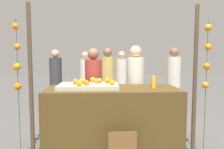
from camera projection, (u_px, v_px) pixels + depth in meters
name	position (u px, v px, depth m)	size (l,w,h in m)	color
ground_plane	(113.00, 144.00, 3.48)	(24.00, 24.00, 0.00)	#565451
stall_counter	(113.00, 116.00, 3.44)	(2.06, 0.87, 0.91)	#4C3819
orange_tray	(88.00, 86.00, 3.42)	(0.93, 0.63, 0.06)	#B2AD99
orange_0	(93.00, 80.00, 3.67)	(0.08, 0.08, 0.08)	orange
orange_1	(79.00, 83.00, 3.19)	(0.08, 0.08, 0.08)	orange
orange_2	(85.00, 82.00, 3.45)	(0.07, 0.07, 0.07)	orange
orange_3	(107.00, 81.00, 3.52)	(0.09, 0.09, 0.09)	orange
orange_4	(100.00, 80.00, 3.60)	(0.08, 0.08, 0.08)	orange
orange_5	(76.00, 81.00, 3.42)	(0.08, 0.08, 0.08)	orange
orange_6	(112.00, 82.00, 3.30)	(0.08, 0.08, 0.08)	orange
orange_7	(96.00, 81.00, 3.52)	(0.08, 0.08, 0.08)	orange
orange_8	(87.00, 83.00, 3.28)	(0.08, 0.08, 0.08)	orange
orange_9	(81.00, 81.00, 3.53)	(0.08, 0.08, 0.08)	orange
juice_bottle	(154.00, 82.00, 3.41)	(0.07, 0.07, 0.19)	gold
chalkboard_sign	(123.00, 148.00, 2.83)	(0.37, 0.03, 0.45)	brown
vendor_left	(94.00, 93.00, 4.04)	(0.31, 0.31, 1.56)	maroon
vendor_right	(135.00, 91.00, 4.11)	(0.32, 0.32, 1.61)	beige
crowd_person_0	(108.00, 83.00, 5.34)	(0.32, 0.32, 1.61)	tan
crowd_person_1	(86.00, 82.00, 5.89)	(0.31, 0.31, 1.52)	beige
crowd_person_2	(173.00, 84.00, 5.14)	(0.32, 0.32, 1.61)	beige
crowd_person_3	(121.00, 81.00, 5.99)	(0.31, 0.31, 1.54)	beige
crowd_person_4	(56.00, 82.00, 5.68)	(0.32, 0.32, 1.58)	#333338
canopy_post_left	(31.00, 84.00, 2.86)	(0.06, 0.06, 2.10)	#473828
canopy_post_right	(195.00, 83.00, 2.98)	(0.06, 0.06, 2.10)	#473828
garland_strand_left	(17.00, 62.00, 2.84)	(0.10, 0.10, 1.90)	#2D4C23
garland_strand_right	(207.00, 57.00, 2.95)	(0.11, 0.11, 1.90)	#2D4C23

